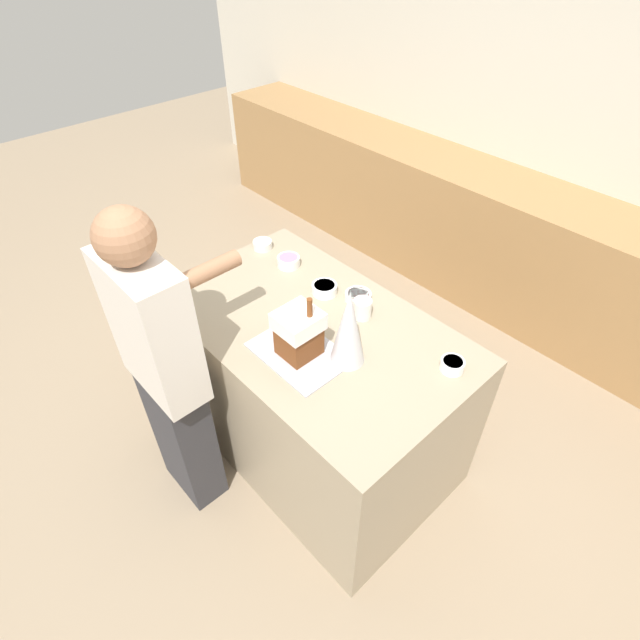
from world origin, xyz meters
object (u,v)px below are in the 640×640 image
Objects in this scene: mug at (362,309)px; decorative_tree at (349,327)px; candy_bowl_far_right at (358,296)px; candy_bowl_beside_tree at (452,365)px; person at (166,373)px; candy_bowl_near_tray_right at (324,288)px; baking_tray at (299,353)px; candy_bowl_center_rear at (288,261)px; gingerbread_house at (299,332)px; candy_bowl_front_corner at (263,244)px.

decorative_tree is at bearing -59.10° from mug.
decorative_tree is at bearing -52.63° from candy_bowl_far_right.
person is (-0.87, -0.88, -0.09)m from candy_bowl_beside_tree.
candy_bowl_near_tray_right is (-0.41, 0.25, -0.16)m from decorative_tree.
candy_bowl_near_tray_right is 1.31× the size of mug.
baking_tray is 3.44× the size of candy_bowl_center_rear.
baking_tray is at bearing -57.57° from candy_bowl_near_tray_right.
gingerbread_house is (0.00, 0.00, 0.12)m from baking_tray.
mug is at bearing -37.84° from candy_bowl_far_right.
decorative_tree is 3.07× the size of candy_bowl_center_rear.
candy_bowl_center_rear is 0.07× the size of person.
baking_tray is at bearing -142.60° from decorative_tree.
gingerbread_house is at bearing -141.13° from candy_bowl_beside_tree.
candy_bowl_front_corner is 1.29m from candy_bowl_beside_tree.
candy_bowl_front_corner is at bearing 152.70° from gingerbread_house.
mug reaches higher than candy_bowl_center_rear.
candy_bowl_beside_tree is 0.75m from candy_bowl_near_tray_right.
mug is at bearing -1.51° from candy_bowl_center_rear.
candy_bowl_center_rear is at bearing 143.85° from baking_tray.
candy_bowl_center_rear is at bearing -171.84° from candy_bowl_far_right.
candy_bowl_far_right is 0.97m from person.
gingerbread_house is at bearing -142.60° from decorative_tree.
candy_bowl_center_rear is 1.26× the size of mug.
baking_tray is 0.68m from candy_bowl_center_rear.
gingerbread_house is 0.67m from candy_bowl_beside_tree.
candy_bowl_far_right is at bearing 74.10° from person.
candy_bowl_beside_tree reaches higher than candy_bowl_front_corner.
candy_bowl_far_right is 1.28× the size of candy_bowl_beside_tree.
person is (-0.27, -0.93, -0.08)m from candy_bowl_far_right.
gingerbread_house is at bearing -36.11° from candy_bowl_center_rear.
baking_tray is at bearing -36.15° from candy_bowl_center_rear.
candy_bowl_center_rear is (-1.06, -0.02, 0.00)m from candy_bowl_beside_tree.
baking_tray is 0.66m from candy_bowl_beside_tree.
baking_tray is at bearing -92.37° from mug.
candy_bowl_center_rear is at bearing 178.49° from mug.
baking_tray is 4.10× the size of candy_bowl_beside_tree.
decorative_tree reaches higher than candy_bowl_beside_tree.
person is at bearing -134.42° from candy_bowl_beside_tree.
candy_bowl_beside_tree is at bearing 3.47° from mug.
gingerbread_house is 0.39m from mug.
candy_bowl_near_tray_right is (0.54, -0.03, 0.00)m from candy_bowl_front_corner.
candy_bowl_far_right is (-0.26, 0.33, -0.17)m from decorative_tree.
candy_bowl_near_tray_right reaches higher than candy_bowl_beside_tree.
candy_bowl_center_rear is at bearing 143.89° from gingerbread_house.
baking_tray is 0.28m from decorative_tree.
candy_bowl_beside_tree is (0.51, 0.41, -0.10)m from gingerbread_house.
gingerbread_house is 0.46m from candy_bowl_near_tray_right.
person is (-0.35, -0.47, -0.19)m from gingerbread_house.
gingerbread_house is 0.18× the size of person.
person reaches higher than decorative_tree.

